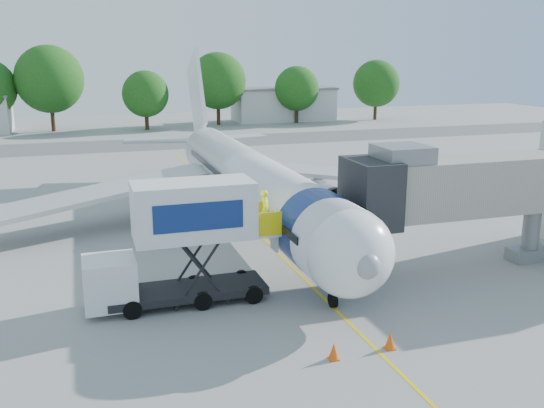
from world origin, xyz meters
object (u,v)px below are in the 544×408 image
object	(u,v)px
catering_hiloader	(179,244)
ground_tug	(490,358)
jet_bridge	(462,187)
aircraft	(249,181)

from	to	relation	value
catering_hiloader	ground_tug	world-z (taller)	catering_hiloader
jet_bridge	catering_hiloader	world-z (taller)	jet_bridge
aircraft	catering_hiloader	xyz separation A→B (m)	(-6.26, -11.12, -0.19)
aircraft	ground_tug	xyz separation A→B (m)	(2.71, -20.78, -2.20)
ground_tug	catering_hiloader	bearing A→B (deg)	154.59
aircraft	jet_bridge	distance (m)	13.77
jet_bridge	ground_tug	size ratio (longest dim) A/B	3.48
aircraft	catering_hiloader	world-z (taller)	aircraft
catering_hiloader	ground_tug	size ratio (longest dim) A/B	2.13
aircraft	jet_bridge	bearing A→B (deg)	-54.30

